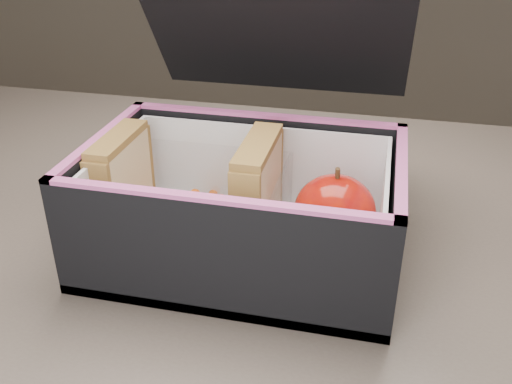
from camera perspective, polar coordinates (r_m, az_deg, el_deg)
kitchen_table at (r=0.61m, az=3.19°, el=-13.12°), size 1.20×0.80×0.75m
lunch_bag at (r=0.53m, az=-1.18°, el=-0.46°), size 0.28×0.30×0.26m
plastic_tub at (r=0.54m, az=-6.69°, el=-1.28°), size 0.18×0.13×0.07m
sandwich_left at (r=0.56m, az=-13.22°, el=0.89°), size 0.02×0.09×0.10m
sandwich_right at (r=0.52m, az=0.18°, el=-0.31°), size 0.03×0.09×0.10m
carrot_sticks at (r=0.55m, az=-6.24°, el=-2.81°), size 0.04×0.14×0.03m
paper_napkin at (r=0.55m, az=8.11°, el=-5.10°), size 0.08×0.08×0.01m
red_apple at (r=0.52m, az=7.88°, el=-1.99°), size 0.08×0.08×0.08m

